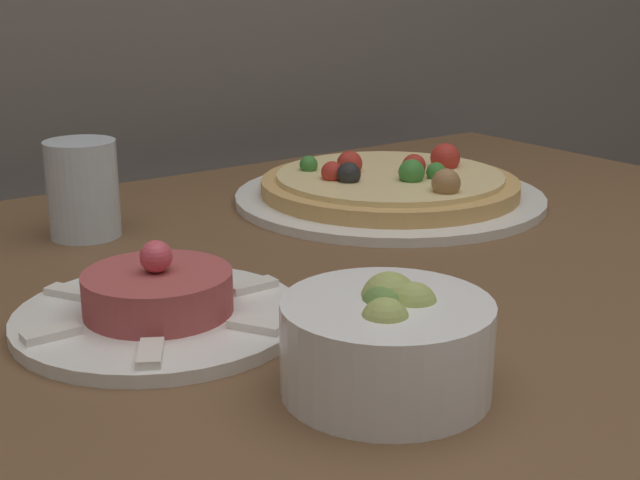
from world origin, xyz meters
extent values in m
cube|color=brown|center=(0.00, 0.40, 0.77)|extent=(1.24, 0.79, 0.03)
cylinder|color=brown|center=(0.56, 0.73, 0.38)|extent=(0.06, 0.06, 0.75)
cylinder|color=white|center=(0.22, 0.53, 0.79)|extent=(0.35, 0.35, 0.01)
cylinder|color=tan|center=(0.22, 0.53, 0.81)|extent=(0.29, 0.29, 0.02)
cylinder|color=beige|center=(0.22, 0.53, 0.82)|extent=(0.26, 0.26, 0.01)
sphere|color=#B22D23|center=(0.30, 0.52, 0.83)|extent=(0.03, 0.03, 0.03)
sphere|color=black|center=(0.16, 0.53, 0.83)|extent=(0.03, 0.03, 0.03)
sphere|color=#B22D23|center=(0.19, 0.57, 0.83)|extent=(0.03, 0.03, 0.03)
sphere|color=#B22D23|center=(0.15, 0.55, 0.83)|extent=(0.02, 0.02, 0.02)
sphere|color=#387F33|center=(0.22, 0.49, 0.83)|extent=(0.03, 0.03, 0.03)
sphere|color=#997047|center=(0.22, 0.43, 0.83)|extent=(0.03, 0.03, 0.03)
sphere|color=#387F33|center=(0.16, 0.60, 0.83)|extent=(0.02, 0.02, 0.02)
sphere|color=#387F33|center=(0.25, 0.48, 0.83)|extent=(0.02, 0.02, 0.02)
sphere|color=#B22D23|center=(0.25, 0.52, 0.83)|extent=(0.03, 0.03, 0.03)
cylinder|color=white|center=(-0.15, 0.35, 0.79)|extent=(0.22, 0.22, 0.01)
cylinder|color=#A84747|center=(-0.15, 0.35, 0.81)|extent=(0.11, 0.11, 0.03)
sphere|color=#DB4C5B|center=(-0.15, 0.35, 0.84)|extent=(0.02, 0.02, 0.02)
cube|color=white|center=(-0.07, 0.35, 0.80)|extent=(0.04, 0.02, 0.01)
cube|color=white|center=(-0.11, 0.42, 0.80)|extent=(0.03, 0.04, 0.01)
cube|color=white|center=(-0.19, 0.42, 0.80)|extent=(0.03, 0.04, 0.01)
cube|color=white|center=(-0.23, 0.35, 0.80)|extent=(0.04, 0.02, 0.01)
cube|color=white|center=(-0.19, 0.28, 0.80)|extent=(0.03, 0.04, 0.01)
cube|color=white|center=(-0.11, 0.28, 0.80)|extent=(0.03, 0.04, 0.01)
cylinder|color=white|center=(-0.08, 0.17, 0.82)|extent=(0.13, 0.13, 0.06)
sphere|color=#A3B25B|center=(-0.10, 0.16, 0.84)|extent=(0.03, 0.03, 0.03)
sphere|color=#A3B25B|center=(-0.07, 0.16, 0.84)|extent=(0.03, 0.03, 0.03)
sphere|color=#A3B25B|center=(-0.08, 0.18, 0.85)|extent=(0.04, 0.04, 0.04)
sphere|color=#668E42|center=(-0.08, 0.18, 0.84)|extent=(0.03, 0.03, 0.03)
cylinder|color=silver|center=(-0.11, 0.60, 0.84)|extent=(0.07, 0.07, 0.10)
camera|label=1|loc=(-0.42, -0.22, 1.05)|focal=50.00mm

